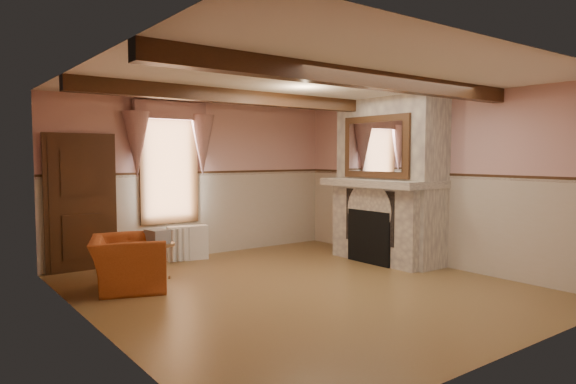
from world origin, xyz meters
TOP-DOWN VIEW (x-y plane):
  - floor at (0.00, 0.00)m, footprint 5.50×6.00m
  - ceiling at (0.00, 0.00)m, footprint 5.50×6.00m
  - wall_back at (0.00, 3.00)m, footprint 5.50×0.02m
  - wall_front at (0.00, -3.00)m, footprint 5.50×0.02m
  - wall_left at (-2.75, 0.00)m, footprint 0.02×6.00m
  - wall_right at (2.75, 0.00)m, footprint 0.02×6.00m
  - wainscot at (0.00, 0.00)m, footprint 5.50×6.00m
  - chair_rail at (0.00, 0.00)m, footprint 5.50×6.00m
  - firebox at (2.00, 0.60)m, footprint 0.20×0.95m
  - armchair at (-1.90, 1.42)m, footprint 1.28×1.37m
  - side_table at (-1.39, 1.60)m, footprint 0.58×0.58m
  - book_stack at (-1.40, 1.61)m, footprint 0.31×0.36m
  - radiator at (-0.40, 2.70)m, footprint 0.72×0.31m
  - bowl at (2.24, 0.77)m, footprint 0.38×0.38m
  - mantel_clock at (2.24, 1.40)m, footprint 0.14×0.24m
  - oil_lamp at (2.24, 0.97)m, footprint 0.11×0.11m
  - candle_red at (2.24, -0.08)m, footprint 0.06×0.06m
  - jar_yellow at (2.24, 0.28)m, footprint 0.06×0.06m
  - fireplace at (2.42, 0.60)m, footprint 0.85×2.00m
  - mantel at (2.24, 0.60)m, footprint 1.05×2.05m
  - overmantel_mirror at (2.06, 0.60)m, footprint 0.06×1.44m
  - door at (-2.10, 2.94)m, footprint 1.10×0.10m
  - window at (-0.60, 2.97)m, footprint 1.06×0.08m
  - window_drapes at (-0.60, 2.88)m, footprint 1.30×0.14m
  - ceiling_beam_front at (0.00, -1.20)m, footprint 5.50×0.18m
  - ceiling_beam_back at (0.00, 1.20)m, footprint 5.50×0.18m

SIDE VIEW (x-z plane):
  - floor at x=0.00m, z-range -0.01..0.01m
  - side_table at x=-1.39m, z-range 0.00..0.55m
  - radiator at x=-0.40m, z-range 0.00..0.60m
  - armchair at x=-1.90m, z-range 0.00..0.72m
  - firebox at x=2.00m, z-range 0.00..0.90m
  - book_stack at x=-1.40m, z-range 0.55..0.75m
  - wainscot at x=0.00m, z-range 0.00..1.50m
  - door at x=-2.10m, z-range 0.00..2.10m
  - mantel at x=2.24m, z-range 1.30..1.42m
  - wall_back at x=0.00m, z-range 0.00..2.80m
  - wall_front at x=0.00m, z-range 0.00..2.80m
  - wall_left at x=-2.75m, z-range 0.00..2.80m
  - wall_right at x=2.75m, z-range 0.00..2.80m
  - fireplace at x=2.42m, z-range 0.00..2.80m
  - bowl at x=2.24m, z-range 1.42..1.51m
  - jar_yellow at x=2.24m, z-range 1.42..1.54m
  - chair_rail at x=0.00m, z-range 1.46..1.54m
  - candle_red at x=2.24m, z-range 1.42..1.58m
  - mantel_clock at x=2.24m, z-range 1.42..1.62m
  - oil_lamp at x=2.24m, z-range 1.42..1.70m
  - window at x=-0.60m, z-range 0.64..2.66m
  - overmantel_mirror at x=2.06m, z-range 1.45..2.49m
  - window_drapes at x=-0.60m, z-range 1.55..2.95m
  - ceiling_beam_front at x=0.00m, z-range 2.60..2.80m
  - ceiling_beam_back at x=0.00m, z-range 2.60..2.80m
  - ceiling at x=0.00m, z-range 2.79..2.80m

